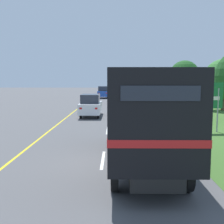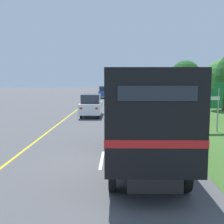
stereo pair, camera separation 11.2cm
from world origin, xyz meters
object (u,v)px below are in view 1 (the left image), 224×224
at_px(roadside_tree_mid, 224,79).
at_px(roadside_tree_far, 184,75).
at_px(lead_car_white, 91,105).
at_px(highway_sign, 208,100).
at_px(lead_car_blue_ahead, 103,92).
at_px(lead_car_black_ahead, 124,96).
at_px(horse_trailer_truck, 143,114).

relative_size(roadside_tree_mid, roadside_tree_far, 0.96).
height_order(lead_car_white, highway_sign, highway_sign).
distance_m(highway_sign, roadside_tree_mid, 13.55).
bearing_deg(lead_car_blue_ahead, highway_sign, -75.94).
relative_size(lead_car_white, lead_car_blue_ahead, 1.06).
distance_m(lead_car_black_ahead, roadside_tree_mid, 13.72).
distance_m(lead_car_white, roadside_tree_mid, 14.58).
distance_m(horse_trailer_truck, lead_car_blue_ahead, 38.38).
bearing_deg(lead_car_blue_ahead, horse_trailer_truck, -85.28).
bearing_deg(horse_trailer_truck, lead_car_blue_ahead, 94.72).
distance_m(lead_car_white, lead_car_blue_ahead, 24.05).
xyz_separation_m(horse_trailer_truck, lead_car_blue_ahead, (-3.16, 38.24, -0.96)).
bearing_deg(lead_car_blue_ahead, roadside_tree_mid, -54.84).
relative_size(lead_car_white, highway_sign, 1.43).
bearing_deg(lead_car_black_ahead, horse_trailer_truck, -90.24).
relative_size(lead_car_black_ahead, highway_sign, 1.35).
bearing_deg(roadside_tree_far, lead_car_white, -134.33).
height_order(highway_sign, roadside_tree_far, roadside_tree_far).
xyz_separation_m(highway_sign, roadside_tree_mid, (5.60, 12.27, 1.30)).
distance_m(horse_trailer_truck, lead_car_black_ahead, 28.05).
height_order(roadside_tree_mid, roadside_tree_far, roadside_tree_far).
xyz_separation_m(horse_trailer_truck, roadside_tree_mid, (10.29, 19.14, 1.30)).
height_order(horse_trailer_truck, roadside_tree_mid, roadside_tree_mid).
height_order(horse_trailer_truck, lead_car_black_ahead, horse_trailer_truck).
distance_m(lead_car_blue_ahead, highway_sign, 32.35).
xyz_separation_m(lead_car_black_ahead, highway_sign, (4.58, -21.16, 1.08)).
bearing_deg(lead_car_blue_ahead, lead_car_white, -90.15).
bearing_deg(roadside_tree_far, highway_sign, -99.22).
bearing_deg(highway_sign, lead_car_black_ahead, 102.20).
relative_size(lead_car_white, lead_car_black_ahead, 1.06).
bearing_deg(lead_car_black_ahead, roadside_tree_far, -19.41).
distance_m(horse_trailer_truck, lead_car_white, 14.58).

